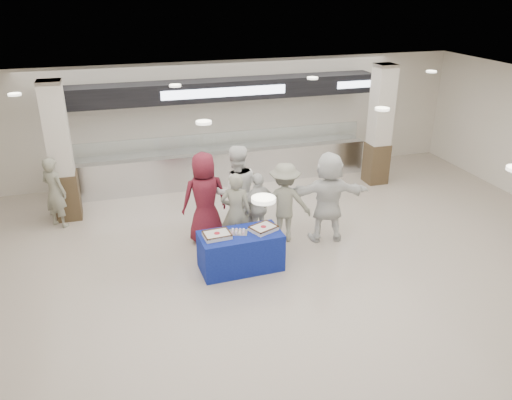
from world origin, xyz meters
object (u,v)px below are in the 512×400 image
object	(u,v)px
display_table	(241,251)
soldier_bg	(55,192)
cupcake_tray	(238,231)
civilian_maroon	(205,198)
soldier_a	(236,213)
soldier_b	(284,203)
sheet_cake_left	(217,235)
civilian_white	(328,197)
sheet_cake_right	(263,228)
chef_tall	(236,192)
chef_short	(258,207)

from	to	relation	value
display_table	soldier_bg	world-z (taller)	soldier_bg
cupcake_tray	civilian_maroon	xyz separation A→B (m)	(-0.37, 1.29, 0.20)
civilian_maroon	soldier_a	distance (m)	0.81
civilian_maroon	soldier_b	xyz separation A→B (m)	(1.60, -0.47, -0.11)
sheet_cake_left	soldier_bg	xyz separation A→B (m)	(-3.02, 2.98, 0.02)
sheet_cake_left	civilian_white	size ratio (longest dim) A/B	0.26
sheet_cake_right	cupcake_tray	bearing A→B (deg)	175.57
sheet_cake_right	civilian_maroon	size ratio (longest dim) A/B	0.30
chef_tall	soldier_bg	xyz separation A→B (m)	(-3.75, 1.61, -0.21)
cupcake_tray	soldier_b	xyz separation A→B (m)	(1.22, 0.83, 0.09)
sheet_cake_left	civilian_maroon	distance (m)	1.36
chef_short	soldier_bg	size ratio (longest dim) A/B	0.92
chef_short	civilian_white	distance (m)	1.47
soldier_a	chef_tall	xyz separation A→B (m)	(0.17, 0.64, 0.18)
display_table	chef_tall	size ratio (longest dim) A/B	0.76
display_table	soldier_a	distance (m)	0.87
soldier_a	soldier_bg	bearing A→B (deg)	-12.90
civilian_white	soldier_bg	distance (m)	6.01
soldier_b	soldier_a	bearing A→B (deg)	26.61
cupcake_tray	sheet_cake_right	bearing A→B (deg)	-4.43
chef_tall	civilian_white	bearing A→B (deg)	159.37
civilian_maroon	soldier_b	distance (m)	1.67
cupcake_tray	soldier_bg	size ratio (longest dim) A/B	0.25
display_table	civilian_white	world-z (taller)	civilian_white
civilian_maroon	soldier_b	world-z (taller)	civilian_maroon
civilian_white	soldier_bg	bearing A→B (deg)	-11.86
soldier_a	civilian_maroon	bearing A→B (deg)	-31.41
soldier_a	cupcake_tray	bearing A→B (deg)	98.08
chef_tall	civilian_maroon	bearing A→B (deg)	2.75
sheet_cake_right	chef_short	size ratio (longest dim) A/B	0.39
cupcake_tray	soldier_a	bearing A→B (deg)	78.87
chef_tall	civilian_white	size ratio (longest dim) A/B	1.05
sheet_cake_right	cupcake_tray	size ratio (longest dim) A/B	1.42
display_table	cupcake_tray	world-z (taller)	cupcake_tray
sheet_cake_right	chef_short	bearing A→B (deg)	78.37
cupcake_tray	soldier_b	distance (m)	1.48
cupcake_tray	soldier_bg	distance (m)	4.51
sheet_cake_left	soldier_a	size ratio (longest dim) A/B	0.30
chef_tall	soldier_bg	world-z (taller)	chef_tall
sheet_cake_right	soldier_bg	world-z (taller)	soldier_bg
civilian_white	chef_tall	bearing A→B (deg)	-10.91
civilian_maroon	civilian_white	distance (m)	2.57
soldier_bg	cupcake_tray	bearing A→B (deg)	-179.47
soldier_a	soldier_b	world-z (taller)	soldier_b
chef_tall	sheet_cake_right	bearing A→B (deg)	99.01
civilian_maroon	display_table	bearing A→B (deg)	104.19
chef_tall	chef_short	size ratio (longest dim) A/B	1.36
chef_short	soldier_bg	distance (m)	4.57
cupcake_tray	chef_tall	bearing A→B (deg)	76.93
sheet_cake_right	chef_tall	size ratio (longest dim) A/B	0.28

